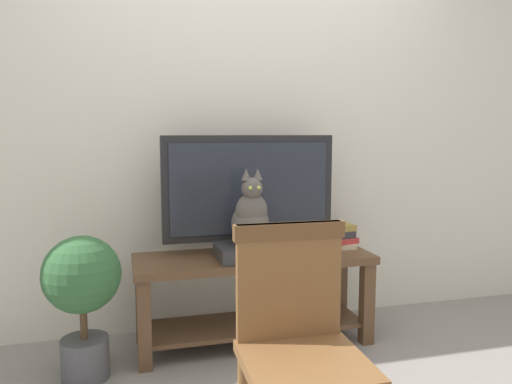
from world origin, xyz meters
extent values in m
plane|color=gray|center=(0.00, 0.00, 0.00)|extent=(12.00, 12.00, 0.00)
cube|color=beige|center=(0.00, 0.85, 1.40)|extent=(7.00, 0.12, 2.80)
cube|color=#513823|center=(-0.03, 0.46, 0.50)|extent=(1.36, 0.46, 0.04)
cube|color=#513823|center=(-0.66, 0.28, 0.24)|extent=(0.07, 0.07, 0.48)
cube|color=#513823|center=(0.60, 0.28, 0.24)|extent=(0.07, 0.07, 0.48)
cube|color=#513823|center=(-0.66, 0.64, 0.24)|extent=(0.07, 0.07, 0.48)
cube|color=#513823|center=(0.60, 0.64, 0.24)|extent=(0.07, 0.07, 0.48)
cube|color=#513823|center=(-0.03, 0.46, 0.11)|extent=(1.26, 0.38, 0.02)
cube|color=black|center=(-0.03, 0.56, 0.54)|extent=(0.39, 0.20, 0.03)
cube|color=black|center=(-0.03, 0.56, 0.57)|extent=(0.06, 0.04, 0.04)
cube|color=black|center=(-0.03, 0.56, 0.90)|extent=(1.02, 0.05, 0.61)
cube|color=#232833|center=(-0.03, 0.53, 0.90)|extent=(0.93, 0.01, 0.53)
sphere|color=#2672F2|center=(0.46, 0.53, 0.62)|extent=(0.01, 0.01, 0.01)
cube|color=#2D2D30|center=(-0.06, 0.40, 0.56)|extent=(0.37, 0.30, 0.08)
cube|color=black|center=(-0.06, 0.25, 0.56)|extent=(0.22, 0.01, 0.04)
ellipsoid|color=#514C47|center=(-0.06, 0.40, 0.72)|extent=(0.21, 0.23, 0.23)
ellipsoid|color=#514C47|center=(-0.06, 0.37, 0.79)|extent=(0.18, 0.15, 0.21)
sphere|color=#514C47|center=(-0.06, 0.36, 0.92)|extent=(0.12, 0.12, 0.12)
cone|color=#514C47|center=(-0.10, 0.36, 1.00)|extent=(0.05, 0.05, 0.06)
cone|color=#514C47|center=(-0.03, 0.36, 1.00)|extent=(0.05, 0.05, 0.06)
sphere|color=#B2C64C|center=(-0.09, 0.30, 0.93)|extent=(0.02, 0.02, 0.02)
sphere|color=#B2C64C|center=(-0.04, 0.30, 0.93)|extent=(0.02, 0.02, 0.02)
cylinder|color=#514C47|center=(0.00, 0.32, 0.62)|extent=(0.06, 0.19, 0.04)
cube|color=brown|center=(-0.16, -0.73, 0.45)|extent=(0.43, 0.43, 0.04)
cube|color=brown|center=(-0.16, -0.55, 0.68)|extent=(0.39, 0.05, 0.43)
cube|color=brown|center=(-0.16, -0.55, 0.87)|extent=(0.42, 0.06, 0.06)
cube|color=beige|center=(0.49, 0.50, 0.54)|extent=(0.25, 0.17, 0.03)
cube|color=#B2332D|center=(0.51, 0.50, 0.57)|extent=(0.24, 0.20, 0.03)
cube|color=#2D2D33|center=(0.50, 0.50, 0.61)|extent=(0.23, 0.17, 0.04)
cube|color=olive|center=(0.51, 0.50, 0.65)|extent=(0.22, 0.16, 0.04)
cylinder|color=#47474C|center=(-0.95, 0.27, 0.10)|extent=(0.23, 0.23, 0.21)
cylinder|color=#332319|center=(-0.95, 0.27, 0.20)|extent=(0.22, 0.22, 0.02)
cylinder|color=#4C3823|center=(-0.95, 0.27, 0.29)|extent=(0.04, 0.04, 0.17)
sphere|color=#2D5B33|center=(-0.95, 0.27, 0.53)|extent=(0.38, 0.38, 0.38)
camera|label=1|loc=(-0.73, -2.21, 1.22)|focal=34.56mm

